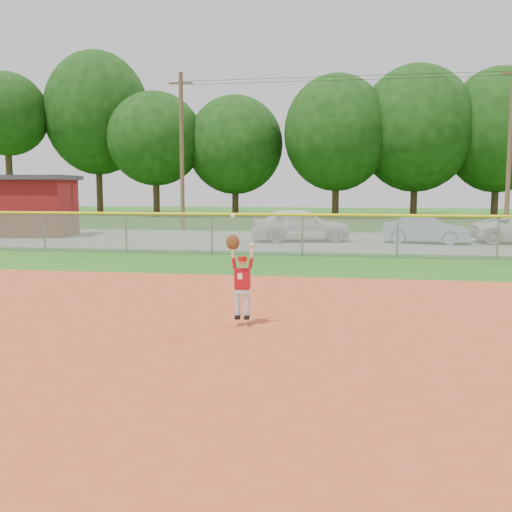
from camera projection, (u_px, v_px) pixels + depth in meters
The scene contains 10 objects.
ground at pixel (259, 319), 10.75m from camera, with size 120.00×120.00×0.00m, color #215814.
clay_infield at pixel (225, 368), 7.81m from camera, with size 24.00×16.00×0.04m, color #AA3E1E.
parking_strip at pixel (313, 241), 26.42m from camera, with size 44.00×10.00×0.03m, color gray.
car_white_a at pixel (301, 224), 25.91m from camera, with size 1.81×4.49×1.53m, color white.
car_blue at pixel (426, 230), 25.03m from camera, with size 1.27×3.65×1.20m, color #88A8CA.
utility_shed at pixel (34, 205), 28.69m from camera, with size 4.41×3.60×3.07m.
outfield_fence at pixel (302, 232), 20.44m from camera, with size 40.06×0.10×1.55m.
power_lines at pixel (338, 147), 31.58m from camera, with size 19.40×0.24×9.00m.
tree_line at pixel (342, 125), 46.83m from camera, with size 62.37×13.00×14.43m.
ballplayer at pixel (241, 277), 10.04m from camera, with size 0.50×0.22×1.86m.
Camera 1 is at (1.63, -10.40, 2.48)m, focal length 40.00 mm.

